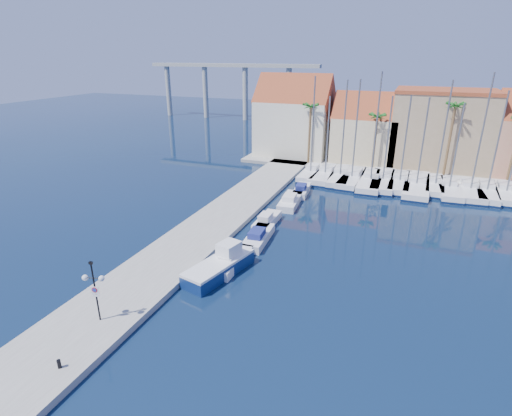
{
  "coord_description": "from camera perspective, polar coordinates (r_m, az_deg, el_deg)",
  "views": [
    {
      "loc": [
        9.28,
        -19.32,
        16.93
      ],
      "look_at": [
        -3.96,
        14.03,
        3.0
      ],
      "focal_mm": 28.0,
      "sensor_mm": 36.0,
      "label": 1
    }
  ],
  "objects": [
    {
      "name": "sailboat_9",
      "position": [
        57.64,
        25.79,
        2.57
      ],
      "size": [
        3.23,
        9.93,
        11.41
      ],
      "rotation": [
        0.0,
        0.0,
        0.07
      ],
      "color": "white",
      "rests_on": "ground"
    },
    {
      "name": "sailboat_8",
      "position": [
        58.14,
        24.23,
        3.03
      ],
      "size": [
        2.64,
        8.71,
        14.0
      ],
      "rotation": [
        0.0,
        0.0,
        -0.04
      ],
      "color": "white",
      "rests_on": "ground"
    },
    {
      "name": "palm_1",
      "position": [
        62.17,
        16.95,
        12.2
      ],
      "size": [
        2.6,
        2.6,
        9.15
      ],
      "color": "brown",
      "rests_on": "shore_north"
    },
    {
      "name": "sailboat_6",
      "position": [
        57.88,
        19.86,
        3.52
      ],
      "size": [
        2.8,
        10.19,
        12.08
      ],
      "rotation": [
        0.0,
        0.0,
        -0.01
      ],
      "color": "white",
      "rests_on": "ground"
    },
    {
      "name": "quay_west",
      "position": [
        41.1,
        -6.83,
        -2.89
      ],
      "size": [
        6.0,
        77.0,
        0.5
      ],
      "primitive_type": "cube",
      "color": "gray",
      "rests_on": "ground"
    },
    {
      "name": "sailboat_1",
      "position": [
        58.97,
        9.99,
        4.79
      ],
      "size": [
        3.2,
        10.09,
        11.58
      ],
      "rotation": [
        0.0,
        0.0,
        -0.06
      ],
      "color": "white",
      "rests_on": "ground"
    },
    {
      "name": "sailboat_5",
      "position": [
        57.9,
        17.67,
        3.78
      ],
      "size": [
        3.27,
        11.12,
        11.94
      ],
      "rotation": [
        0.0,
        0.0,
        0.03
      ],
      "color": "white",
      "rests_on": "ground"
    },
    {
      "name": "motorboat_west_2",
      "position": [
        42.0,
        1.55,
        -1.8
      ],
      "size": [
        1.68,
        5.12,
        1.4
      ],
      "rotation": [
        0.0,
        0.0,
        0.01
      ],
      "color": "white",
      "rests_on": "ground"
    },
    {
      "name": "bollard",
      "position": [
        26.3,
        -26.31,
        -19.34
      ],
      "size": [
        0.21,
        0.21,
        0.53
      ],
      "primitive_type": "cylinder",
      "color": "black",
      "rests_on": "quay_west"
    },
    {
      "name": "fishing_boat",
      "position": [
        33.05,
        -5.11,
        -8.13
      ],
      "size": [
        3.78,
        7.06,
        2.35
      ],
      "rotation": [
        0.0,
        0.0,
        -0.24
      ],
      "color": "navy",
      "rests_on": "ground"
    },
    {
      "name": "sailboat_3",
      "position": [
        57.91,
        13.62,
        4.23
      ],
      "size": [
        3.24,
        10.16,
        13.9
      ],
      "rotation": [
        0.0,
        0.0,
        -0.06
      ],
      "color": "white",
      "rests_on": "ground"
    },
    {
      "name": "sailboat_4",
      "position": [
        57.41,
        16.09,
        3.84
      ],
      "size": [
        3.03,
        11.01,
        14.87
      ],
      "rotation": [
        0.0,
        0.0,
        0.01
      ],
      "color": "white",
      "rests_on": "ground"
    },
    {
      "name": "building_0",
      "position": [
        69.84,
        5.51,
        12.56
      ],
      "size": [
        12.3,
        9.0,
        13.5
      ],
      "color": "beige",
      "rests_on": "shore_north"
    },
    {
      "name": "palm_0",
      "position": [
        63.68,
        7.83,
        13.95
      ],
      "size": [
        2.6,
        2.6,
        10.15
      ],
      "color": "brown",
      "rests_on": "shore_north"
    },
    {
      "name": "shore_north",
      "position": [
        69.36,
        21.69,
        5.79
      ],
      "size": [
        54.0,
        16.0,
        0.5
      ],
      "primitive_type": "cube",
      "color": "gray",
      "rests_on": "ground"
    },
    {
      "name": "viaduct",
      "position": [
        112.46,
        -4.05,
        17.77
      ],
      "size": [
        48.0,
        2.2,
        14.45
      ],
      "color": "#9E9E99",
      "rests_on": "ground"
    },
    {
      "name": "motorboat_west_4",
      "position": [
        51.74,
        6.52,
        2.57
      ],
      "size": [
        2.2,
        5.43,
        1.4
      ],
      "rotation": [
        0.0,
        0.0,
        0.1
      ],
      "color": "white",
      "rests_on": "ground"
    },
    {
      "name": "ground",
      "position": [
        27.31,
        -3.29,
        -17.13
      ],
      "size": [
        260.0,
        260.0,
        0.0
      ],
      "primitive_type": "plane",
      "color": "black",
      "rests_on": "ground"
    },
    {
      "name": "motorboat_west_0",
      "position": [
        34.23,
        -3.46,
        -7.49
      ],
      "size": [
        1.82,
        5.43,
        1.4
      ],
      "rotation": [
        0.0,
        0.0,
        -0.02
      ],
      "color": "white",
      "rests_on": "ground"
    },
    {
      "name": "sailboat_11",
      "position": [
        58.47,
        30.05,
        2.08
      ],
      "size": [
        2.92,
        9.43,
        12.99
      ],
      "rotation": [
        0.0,
        0.0,
        -0.05
      ],
      "color": "white",
      "rests_on": "ground"
    },
    {
      "name": "sailboat_10",
      "position": [
        58.15,
        28.2,
        2.36
      ],
      "size": [
        3.27,
        9.86,
        14.95
      ],
      "rotation": [
        0.0,
        0.0,
        0.07
      ],
      "color": "white",
      "rests_on": "ground"
    },
    {
      "name": "sailboat_0",
      "position": [
        59.26,
        7.9,
        5.06
      ],
      "size": [
        2.3,
        8.66,
        14.15
      ],
      "rotation": [
        0.0,
        0.0,
        -0.0
      ],
      "color": "white",
      "rests_on": "ground"
    },
    {
      "name": "lamp_post",
      "position": [
        27.75,
        -22.15,
        -9.8
      ],
      "size": [
        1.44,
        0.7,
        4.36
      ],
      "rotation": [
        0.0,
        0.0,
        0.28
      ],
      "color": "black",
      "rests_on": "quay_west"
    },
    {
      "name": "palm_2",
      "position": [
        61.89,
        26.57,
        12.65
      ],
      "size": [
        2.6,
        2.6,
        11.15
      ],
      "color": "brown",
      "rests_on": "shore_north"
    },
    {
      "name": "motorboat_west_1",
      "position": [
        38.35,
        0.32,
        -4.14
      ],
      "size": [
        2.22,
        5.75,
        1.4
      ],
      "rotation": [
        0.0,
        0.0,
        0.08
      ],
      "color": "white",
      "rests_on": "ground"
    },
    {
      "name": "sailboat_12",
      "position": [
        59.3,
        32.06,
        1.91
      ],
      "size": [
        2.77,
        9.45,
        12.65
      ],
      "rotation": [
        0.0,
        0.0,
        -0.03
      ],
      "color": "white",
      "rests_on": "ground"
    },
    {
      "name": "building_1",
      "position": [
        67.72,
        15.42,
        10.58
      ],
      "size": [
        10.3,
        8.0,
        11.0
      ],
      "color": "beige",
      "rests_on": "shore_north"
    },
    {
      "name": "sailboat_7",
      "position": [
        57.39,
        21.94,
        3.07
      ],
      "size": [
        3.32,
        11.99,
        11.97
      ],
      "rotation": [
        0.0,
        0.0,
        -0.01
      ],
      "color": "white",
      "rests_on": "ground"
    },
    {
      "name": "motorboat_west_3",
      "position": [
        47.85,
        4.93,
        1.07
      ],
      "size": [
        2.52,
        6.37,
        1.4
      ],
      "rotation": [
        0.0,
        0.0,
        0.09
      ],
      "color": "white",
      "rests_on": "ground"
    },
    {
      "name": "sailboat_2",
      "position": [
        58.54,
        11.99,
        4.54
      ],
      "size": [
        3.3,
        10.45,
        13.75
      ],
      "rotation": [
        0.0,
        0.0,
        0.06
      ],
      "color": "white",
      "rests_on": "ground"
    },
    {
      "name": "building_2",
      "position": [
        68.26,
        24.91,
        10.3
      ],
      "size": [
        14.2,
        10.2,
        11.5
      ],
      "color": "#9E8661",
      "rests_on": "shore_north"
    }
  ]
}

